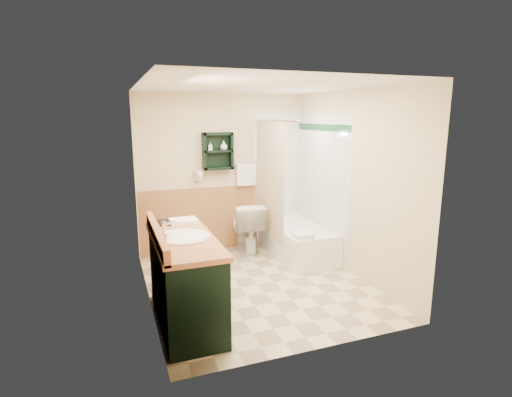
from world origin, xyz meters
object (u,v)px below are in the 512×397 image
at_px(bathtub, 296,240).
at_px(soap_bottle_b, 224,146).
at_px(hair_dryer, 198,175).
at_px(toilet, 246,228).
at_px(vanity, 185,280).
at_px(wall_shelf, 218,151).
at_px(soap_bottle_a, 211,149).
at_px(vanity_book, 158,213).

distance_m(bathtub, soap_bottle_b, 1.77).
bearing_deg(hair_dryer, soap_bottle_b, -4.39).
distance_m(bathtub, toilet, 0.78).
relative_size(bathtub, toilet, 1.90).
bearing_deg(bathtub, vanity, -143.86).
xyz_separation_m(wall_shelf, soap_bottle_a, (-0.11, -0.01, 0.04)).
relative_size(vanity, soap_bottle_b, 10.52).
height_order(hair_dryer, vanity, hair_dryer).
xyz_separation_m(wall_shelf, vanity_book, (-1.06, -1.39, -0.54)).
relative_size(vanity_book, soap_bottle_b, 1.83).
height_order(vanity, bathtub, vanity).
xyz_separation_m(vanity_book, soap_bottle_a, (0.95, 1.38, 0.58)).
distance_m(wall_shelf, hair_dryer, 0.46).
height_order(wall_shelf, vanity_book, wall_shelf).
height_order(vanity, soap_bottle_b, soap_bottle_b).
distance_m(vanity, soap_bottle_b, 2.50).
bearing_deg(vanity_book, hair_dryer, 61.09).
bearing_deg(soap_bottle_b, soap_bottle_a, 180.00).
bearing_deg(hair_dryer, vanity_book, -118.29).
bearing_deg(soap_bottle_a, hair_dryer, 170.99).
bearing_deg(toilet, hair_dryer, -12.88).
bearing_deg(wall_shelf, vanity_book, -127.39).
bearing_deg(toilet, vanity, 60.60).
bearing_deg(hair_dryer, wall_shelf, -4.76).
relative_size(vanity, toilet, 1.78).
relative_size(wall_shelf, soap_bottle_b, 4.11).
bearing_deg(vanity, hair_dryer, 73.51).
relative_size(wall_shelf, vanity, 0.39).
height_order(bathtub, soap_bottle_a, soap_bottle_a).
xyz_separation_m(vanity, soap_bottle_a, (0.78, 1.98, 1.15)).
bearing_deg(soap_bottle_b, hair_dryer, 175.61).
distance_m(soap_bottle_a, soap_bottle_b, 0.20).
bearing_deg(bathtub, toilet, 149.90).
xyz_separation_m(hair_dryer, soap_bottle_a, (0.19, -0.03, 0.39)).
bearing_deg(vanity_book, soap_bottle_a, 54.90).
bearing_deg(bathtub, vanity_book, -158.91).
bearing_deg(vanity, soap_bottle_b, 63.52).
height_order(vanity, toilet, vanity).
bearing_deg(soap_bottle_a, vanity_book, -124.48).
bearing_deg(vanity, bathtub, 36.14).
xyz_separation_m(wall_shelf, hair_dryer, (-0.30, 0.02, -0.35)).
relative_size(vanity, vanity_book, 5.74).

